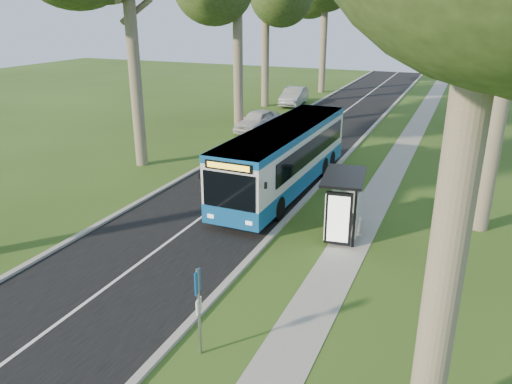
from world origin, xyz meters
TOP-DOWN VIEW (x-y plane):
  - ground at (0.00, 0.00)m, footprint 120.00×120.00m
  - road at (-3.50, 10.00)m, footprint 7.00×100.00m
  - kerb_east at (0.00, 10.00)m, footprint 0.25×100.00m
  - kerb_west at (-7.00, 10.00)m, footprint 0.25×100.00m
  - centre_line at (-3.50, 10.00)m, footprint 0.12×100.00m
  - footpath at (3.00, 10.00)m, footprint 1.50×100.00m
  - bus at (-1.47, 7.27)m, footprint 2.73×12.05m
  - bus_stop_sign at (0.91, -5.49)m, footprint 0.11×0.35m
  - bus_shelter at (2.55, 2.90)m, footprint 1.92×3.03m
  - litter_bin at (1.21, 7.82)m, footprint 0.60×0.60m
  - car_white at (-7.67, 18.40)m, footprint 2.38×4.76m
  - car_silver at (-8.71, 29.54)m, footprint 2.13×5.07m

SIDE VIEW (x-z plane):
  - ground at x=0.00m, z-range 0.00..0.00m
  - road at x=-3.50m, z-range 0.00..0.02m
  - footpath at x=3.00m, z-range 0.00..0.02m
  - centre_line at x=-3.50m, z-range 0.02..0.02m
  - kerb_east at x=0.00m, z-range 0.00..0.12m
  - kerb_west at x=-7.00m, z-range 0.00..0.12m
  - litter_bin at x=1.21m, z-range 0.01..1.05m
  - car_white at x=-7.67m, z-range 0.00..1.56m
  - car_silver at x=-8.71m, z-range 0.00..1.63m
  - bus_stop_sign at x=0.91m, z-range 0.31..2.80m
  - bus at x=-1.47m, z-range 0.06..3.24m
  - bus_shelter at x=2.55m, z-range 0.50..2.94m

